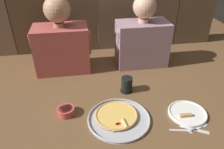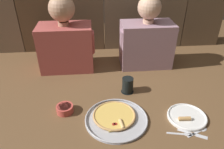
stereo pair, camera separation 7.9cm
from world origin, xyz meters
The scene contains 10 objects.
ground_plane centered at (0.00, 0.00, 0.00)m, with size 3.20×3.20×0.00m, color brown.
pizza_tray centered at (0.00, -0.10, 0.01)m, with size 0.36×0.36×0.03m.
dinner_plate centered at (0.42, -0.13, 0.01)m, with size 0.23×0.23×0.03m.
drinking_glass centered at (0.11, 0.16, 0.05)m, with size 0.09×0.09×0.11m.
dipping_bowl centered at (-0.29, -0.01, 0.02)m, with size 0.10×0.10×0.04m.
table_fork centered at (0.34, -0.25, 0.00)m, with size 0.13×0.04×0.01m.
table_knife centered at (0.40, -0.25, 0.00)m, with size 0.14×0.09×0.01m.
table_spoon centered at (0.46, -0.23, 0.00)m, with size 0.14×0.08×0.01m.
diner_left centered at (-0.31, 0.53, 0.25)m, with size 0.44×0.23×0.57m.
diner_right centered at (0.31, 0.53, 0.24)m, with size 0.44×0.22×0.56m.
Camera 2 is at (-0.10, -1.03, 0.88)m, focal length 34.91 mm.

